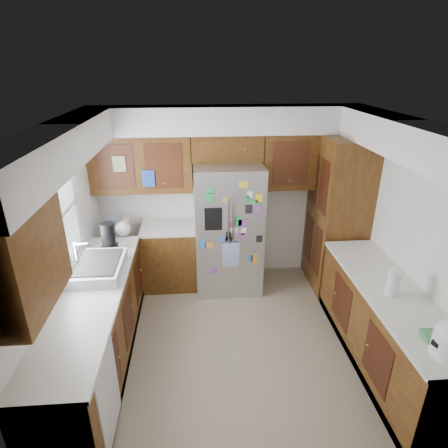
# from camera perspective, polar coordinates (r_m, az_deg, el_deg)

# --- Properties ---
(floor) EXTENTS (3.60, 3.60, 0.00)m
(floor) POSITION_cam_1_polar(r_m,az_deg,el_deg) (4.62, 1.96, -17.14)
(floor) COLOR gray
(floor) RESTS_ON ground
(room_shell) EXTENTS (3.64, 3.24, 2.52)m
(room_shell) POSITION_cam_1_polar(r_m,az_deg,el_deg) (4.04, 0.25, 6.43)
(room_shell) COLOR silver
(room_shell) RESTS_ON ground
(left_counter_run) EXTENTS (1.36, 3.20, 0.92)m
(left_counter_run) POSITION_cam_1_polar(r_m,az_deg,el_deg) (4.45, -16.16, -12.98)
(left_counter_run) COLOR #411F0C
(left_counter_run) RESTS_ON ground
(right_counter_run) EXTENTS (0.63, 2.25, 0.92)m
(right_counter_run) POSITION_cam_1_polar(r_m,az_deg,el_deg) (4.41, 23.26, -14.68)
(right_counter_run) COLOR #411F0C
(right_counter_run) RESTS_ON ground
(pantry) EXTENTS (0.60, 0.90, 2.15)m
(pantry) POSITION_cam_1_polar(r_m,az_deg,el_deg) (5.37, 16.84, 1.36)
(pantry) COLOR #411F0C
(pantry) RESTS_ON ground
(fridge) EXTENTS (0.90, 0.79, 1.80)m
(fridge) POSITION_cam_1_polar(r_m,az_deg,el_deg) (5.15, 0.63, -0.64)
(fridge) COLOR #A6A5AB
(fridge) RESTS_ON ground
(bridge_cabinet) EXTENTS (0.96, 0.34, 0.35)m
(bridge_cabinet) POSITION_cam_1_polar(r_m,az_deg,el_deg) (5.04, 0.46, 11.66)
(bridge_cabinet) COLOR #411F0C
(bridge_cabinet) RESTS_ON fridge
(fridge_top_items) EXTENTS (0.74, 0.26, 0.25)m
(fridge_top_items) POSITION_cam_1_polar(r_m,az_deg,el_deg) (4.98, -1.27, 14.89)
(fridge_top_items) COLOR #1B37BD
(fridge_top_items) RESTS_ON bridge_cabinet
(sink_assembly) EXTENTS (0.52, 0.70, 0.37)m
(sink_assembly) POSITION_cam_1_polar(r_m,az_deg,el_deg) (4.25, -18.66, -6.27)
(sink_assembly) COLOR silver
(sink_assembly) RESTS_ON left_counter_run
(left_counter_clutter) EXTENTS (0.35, 0.95, 0.38)m
(left_counter_clutter) POSITION_cam_1_polar(r_m,az_deg,el_deg) (4.83, -16.43, -1.41)
(left_counter_clutter) COLOR black
(left_counter_clutter) RESTS_ON left_counter_run
(paper_towel) EXTENTS (0.12, 0.12, 0.27)m
(paper_towel) POSITION_cam_1_polar(r_m,az_deg,el_deg) (3.98, 24.40, -8.16)
(paper_towel) COLOR white
(paper_towel) RESTS_ON right_counter_run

